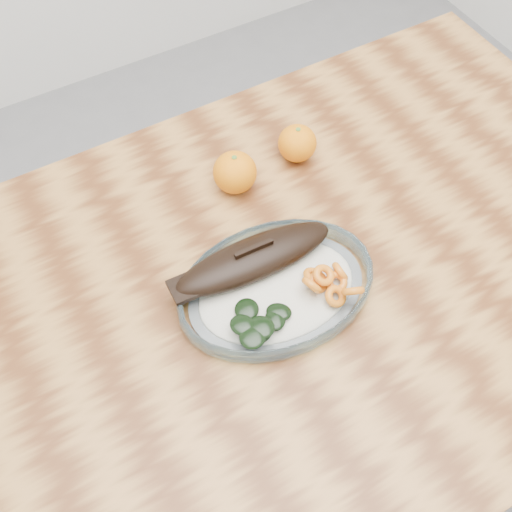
% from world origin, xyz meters
% --- Properties ---
extents(ground, '(3.00, 3.00, 0.00)m').
position_xyz_m(ground, '(0.00, 0.00, 0.00)').
color(ground, slate).
rests_on(ground, ground).
extents(dining_table, '(1.20, 0.80, 0.75)m').
position_xyz_m(dining_table, '(0.00, 0.00, 0.65)').
color(dining_table, '#5A2F15').
rests_on(dining_table, ground).
extents(plated_meal, '(0.56, 0.56, 0.08)m').
position_xyz_m(plated_meal, '(-0.06, -0.00, 0.77)').
color(plated_meal, white).
rests_on(plated_meal, dining_table).
extents(orange_left, '(0.07, 0.07, 0.07)m').
position_xyz_m(orange_left, '(-0.01, 0.20, 0.79)').
color(orange_left, orange).
rests_on(orange_left, dining_table).
extents(orange_right, '(0.06, 0.06, 0.06)m').
position_xyz_m(orange_right, '(0.11, 0.21, 0.78)').
color(orange_right, orange).
rests_on(orange_right, dining_table).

